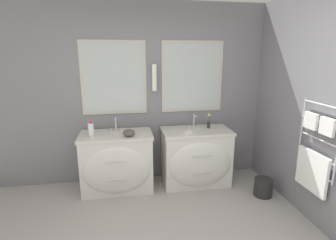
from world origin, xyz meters
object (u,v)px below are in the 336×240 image
Objects in this scene: toiletry_bottle at (91,130)px; waste_bin at (263,187)px; flower_vase at (209,122)px; amenity_bowl at (129,133)px; vanity_left at (117,162)px; vanity_right at (196,157)px.

toiletry_bottle is 2.44m from waste_bin.
amenity_bowl is at bearing -169.92° from flower_vase.
toiletry_bottle reaches higher than waste_bin.
vanity_left is at bearing 148.95° from amenity_bowl.
vanity_right is at bearing 2.20° from toiletry_bottle.
toiletry_bottle is at bearing 174.07° from amenity_bowl.
toiletry_bottle is at bearing -174.60° from flower_vase.
amenity_bowl is 1.18m from flower_vase.
amenity_bowl is (-0.96, -0.11, 0.45)m from vanity_right.
amenity_bowl is at bearing -31.05° from vanity_left.
vanity_right is 4.53× the size of flower_vase.
vanity_left is at bearing -175.72° from flower_vase.
flower_vase reaches higher than waste_bin.
flower_vase is (1.17, 0.21, 0.04)m from amenity_bowl.
flower_vase is at bearing 26.30° from vanity_right.
waste_bin is at bearing -10.92° from toiletry_bottle.
amenity_bowl is (0.49, -0.05, -0.05)m from toiletry_bottle.
flower_vase reaches higher than vanity_right.
flower_vase is at bearing 4.28° from vanity_left.
flower_vase is (0.20, 0.10, 0.49)m from vanity_right.
flower_vase is 1.16m from waste_bin.
waste_bin is at bearing -14.16° from vanity_left.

